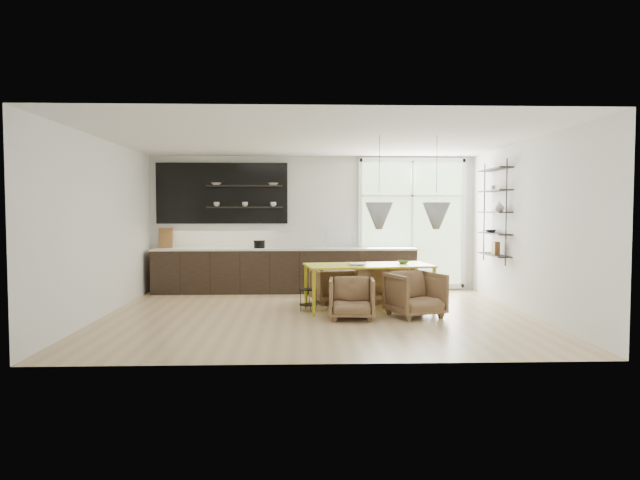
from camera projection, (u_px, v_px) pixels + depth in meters
The scene contains 11 objects.
room at pixel (347, 225), 10.47m from camera, with size 7.02×6.01×2.91m.
kitchen_run at pixel (281, 264), 12.06m from camera, with size 5.54×0.69×2.75m.
right_shelving at pixel (495, 215), 10.63m from camera, with size 0.26×1.22×1.90m.
dining_table at pixel (368, 268), 9.93m from camera, with size 2.29×1.27×0.79m.
armchair_back_left at pixel (332, 285), 10.71m from camera, with size 0.70×0.72×0.65m, color brown.
armchair_back_right at pixel (382, 282), 10.84m from camera, with size 0.78×0.80×0.73m, color brown.
armchair_front_left at pixel (352, 298), 9.09m from camera, with size 0.71×0.73×0.66m, color brown.
armchair_front_right at pixel (415, 294), 9.28m from camera, with size 0.78×0.81×0.73m, color brown.
wire_stool at pixel (308, 297), 9.82m from camera, with size 0.30×0.30×0.38m.
table_book at pixel (350, 264), 9.81m from camera, with size 0.24×0.33×0.03m, color white.
table_bowl at pixel (403, 262), 10.06m from camera, with size 0.19×0.19×0.06m, color #4C834F.
Camera 1 is at (-0.29, -9.35, 1.74)m, focal length 32.00 mm.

